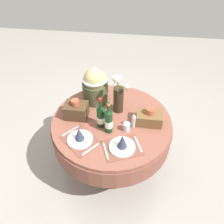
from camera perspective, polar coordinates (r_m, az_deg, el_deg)
ground at (r=2.85m, az=-0.08°, el=-12.79°), size 8.00×8.00×0.00m
dining_table at (r=2.41m, az=-0.09°, el=-4.69°), size 1.26×1.26×0.74m
place_setting_left at (r=2.09m, az=-8.28°, el=-6.28°), size 0.43×0.42×0.16m
place_setting_right at (r=2.01m, az=2.63°, el=-8.26°), size 0.41×0.37×0.16m
flower_vase at (r=2.29m, az=1.65°, el=4.19°), size 0.19×0.20×0.46m
wine_bottle_left at (r=2.09m, az=-0.84°, el=-2.27°), size 0.08×0.08×0.35m
wine_bottle_centre at (r=2.15m, az=-2.86°, el=-1.09°), size 0.08×0.08×0.34m
tumbler_near_right at (r=2.16m, az=3.78°, el=-3.83°), size 0.07×0.07×0.09m
pepper_mill at (r=2.18m, az=5.51°, el=-2.42°), size 0.04×0.04×0.16m
gift_tub_back_left at (r=2.41m, az=-4.39°, el=7.33°), size 0.28×0.28×0.43m
woven_basket_side_left at (r=2.31m, az=-9.12°, el=0.48°), size 0.23×0.18×0.21m
woven_basket_side_right at (r=2.25m, az=9.46°, el=-1.36°), size 0.25×0.18×0.18m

